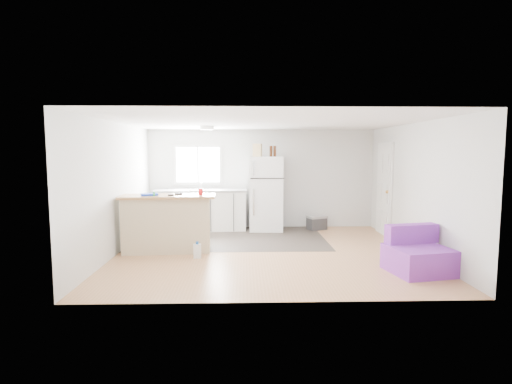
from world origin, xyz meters
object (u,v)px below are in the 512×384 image
at_px(bottle_right, 275,151).
at_px(kitchen_cabinets, 201,209).
at_px(cleaner_jug, 197,251).
at_px(peninsula, 167,223).
at_px(mop, 149,241).
at_px(cooler, 317,222).
at_px(red_cup, 201,192).
at_px(blue_tray, 149,194).
at_px(purple_seat, 418,256).
at_px(bottle_left, 271,151).
at_px(refrigerator, 266,194).
at_px(cardboard_box, 257,150).

bearing_deg(bottle_right, kitchen_cabinets, 178.66).
bearing_deg(bottle_right, cleaner_jug, -121.69).
relative_size(peninsula, mop, 1.52).
xyz_separation_m(cooler, red_cup, (-2.55, -1.99, 0.95)).
xyz_separation_m(cleaner_jug, blue_tray, (-0.92, 0.44, 0.95)).
distance_m(peninsula, purple_seat, 4.37).
relative_size(mop, bottle_left, 4.64).
bearing_deg(kitchen_cabinets, purple_seat, -46.42).
distance_m(kitchen_cabinets, red_cup, 2.14).
xyz_separation_m(kitchen_cabinets, red_cup, (0.23, -2.04, 0.63)).
height_order(kitchen_cabinets, refrigerator, refrigerator).
height_order(peninsula, purple_seat, peninsula).
bearing_deg(blue_tray, purple_seat, -17.08).
height_order(peninsula, cooler, peninsula).
bearing_deg(bottle_right, peninsula, -136.93).
distance_m(purple_seat, bottle_right, 4.27).
bearing_deg(mop, red_cup, -16.46).
distance_m(peninsula, cooler, 3.78).
distance_m(kitchen_cabinets, bottle_left, 2.17).
height_order(peninsula, bottle_right, bottle_right).
distance_m(cooler, red_cup, 3.37).
height_order(kitchen_cabinets, red_cup, kitchen_cabinets).
height_order(refrigerator, blue_tray, refrigerator).
bearing_deg(cardboard_box, blue_tray, -135.84).
distance_m(cleaner_jug, mop, 1.01).
xyz_separation_m(cardboard_box, bottle_left, (0.32, -0.04, -0.02)).
distance_m(kitchen_cabinets, mop, 2.31).
relative_size(cleaner_jug, bottle_right, 1.18).
bearing_deg(cleaner_jug, bottle_left, 53.49).
distance_m(refrigerator, bottle_right, 1.02).
bearing_deg(bottle_right, mop, -139.20).
height_order(purple_seat, cleaner_jug, purple_seat).
height_order(purple_seat, bottle_right, bottle_right).
bearing_deg(peninsula, blue_tray, -175.29).
bearing_deg(peninsula, bottle_left, 39.47).
relative_size(peninsula, cardboard_box, 5.90).
relative_size(cleaner_jug, bottle_left, 1.18).
bearing_deg(refrigerator, mop, -134.29).
distance_m(kitchen_cabinets, cardboard_box, 1.95).
bearing_deg(bottle_left, kitchen_cabinets, 175.12).
bearing_deg(kitchen_cabinets, mop, -111.83).
height_order(cleaner_jug, red_cup, red_cup).
bearing_deg(peninsula, cleaner_jug, -42.08).
bearing_deg(peninsula, purple_seat, -22.24).
distance_m(kitchen_cabinets, cleaner_jug, 2.58).
height_order(cleaner_jug, bottle_right, bottle_right).
bearing_deg(cooler, red_cup, -165.43).
xyz_separation_m(red_cup, bottle_left, (1.44, 1.89, 0.75)).
distance_m(cleaner_jug, cardboard_box, 3.22).
height_order(kitchen_cabinets, mop, kitchen_cabinets).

